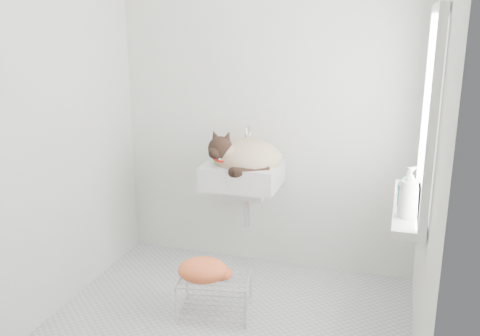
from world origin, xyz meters
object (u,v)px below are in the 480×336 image
(wire_rack, at_px, (215,292))
(bottle_c, at_px, (407,196))
(sink, at_px, (243,163))
(bottle_b, at_px, (407,207))
(cat, at_px, (244,158))
(bottle_a, at_px, (407,217))

(wire_rack, height_order, bottle_c, bottle_c)
(sink, relative_size, wire_rack, 1.20)
(bottle_b, distance_m, bottle_c, 0.18)
(cat, xyz_separation_m, bottle_a, (1.09, -0.75, -0.04))
(sink, xyz_separation_m, bottle_b, (1.10, -0.61, 0.00))
(bottle_a, xyz_separation_m, bottle_c, (0.00, 0.34, 0.00))
(wire_rack, relative_size, bottle_c, 2.78)
(sink, xyz_separation_m, cat, (0.01, -0.02, 0.04))
(sink, xyz_separation_m, wire_rack, (-0.01, -0.59, -0.70))
(cat, distance_m, bottle_b, 1.24)
(bottle_b, relative_size, bottle_c, 1.13)
(sink, bearing_deg, bottle_b, -29.03)
(sink, distance_m, bottle_b, 1.26)
(wire_rack, distance_m, bottle_c, 1.33)
(sink, distance_m, bottle_c, 1.18)
(bottle_a, distance_m, bottle_c, 0.34)
(sink, distance_m, wire_rack, 0.92)
(sink, bearing_deg, cat, -59.71)
(wire_rack, distance_m, bottle_b, 1.31)
(wire_rack, height_order, bottle_a, bottle_a)
(cat, distance_m, bottle_a, 1.32)
(sink, distance_m, bottle_a, 1.34)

